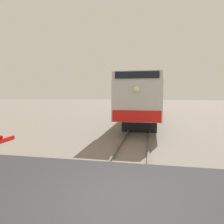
# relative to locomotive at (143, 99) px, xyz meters

# --- Properties ---
(ground_plane) EXTENTS (160.00, 160.00, 0.00)m
(ground_plane) POSITION_rel_locomotive_xyz_m (0.00, -15.99, -2.08)
(ground_plane) COLOR slate
(rail_track_left) EXTENTS (0.08, 80.00, 0.15)m
(rail_track_left) POSITION_rel_locomotive_xyz_m (-0.72, -15.99, -2.01)
(rail_track_left) COLOR #59544C
(rail_track_left) RESTS_ON ground_plane
(rail_track_right) EXTENTS (0.08, 80.00, 0.15)m
(rail_track_right) POSITION_rel_locomotive_xyz_m (0.72, -15.99, -2.01)
(rail_track_right) COLOR #59544C
(rail_track_right) RESTS_ON ground_plane
(road_surface) EXTENTS (36.00, 5.55, 0.17)m
(road_surface) POSITION_rel_locomotive_xyz_m (0.00, -15.99, -2.00)
(road_surface) COLOR #2D2D30
(road_surface) RESTS_ON ground_plane
(locomotive) EXTENTS (2.82, 18.92, 3.89)m
(locomotive) POSITION_rel_locomotive_xyz_m (0.00, 0.00, 0.00)
(locomotive) COLOR black
(locomotive) RESTS_ON ground_plane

